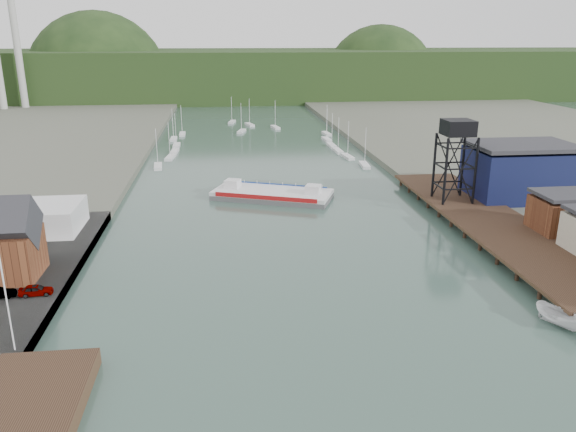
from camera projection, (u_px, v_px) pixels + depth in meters
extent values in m
plane|color=#294039|center=(338.00, 397.00, 54.35)|extent=(600.00, 600.00, 0.00)
cube|color=black|center=(24.00, 412.00, 50.83)|extent=(10.00, 18.00, 1.80)
cube|color=black|center=(491.00, 221.00, 100.47)|extent=(14.00, 70.00, 0.50)
cylinder|color=black|center=(458.00, 228.00, 100.13)|extent=(0.60, 0.60, 2.20)
cylinder|color=black|center=(521.00, 225.00, 101.47)|extent=(0.60, 0.60, 2.20)
cube|color=silver|center=(26.00, 218.00, 95.55)|extent=(18.00, 12.00, 4.50)
cylinder|color=silver|center=(6.00, 298.00, 57.80)|extent=(0.16, 0.16, 12.00)
cylinder|color=black|center=(446.00, 172.00, 107.31)|extent=(0.50, 0.50, 13.00)
cylinder|color=black|center=(476.00, 171.00, 107.98)|extent=(0.50, 0.50, 13.00)
cylinder|color=black|center=(434.00, 165.00, 112.99)|extent=(0.50, 0.50, 13.00)
cylinder|color=black|center=(463.00, 164.00, 113.66)|extent=(0.50, 0.50, 13.00)
cube|color=black|center=(458.00, 128.00, 108.05)|extent=(5.50, 5.50, 3.00)
cube|color=#0B1732|center=(520.00, 174.00, 114.67)|extent=(20.00, 14.00, 10.00)
cube|color=#2D2D33|center=(524.00, 145.00, 112.88)|extent=(20.50, 14.50, 0.80)
cube|color=#4F2716|center=(563.00, 216.00, 94.03)|extent=(9.00, 8.00, 6.00)
cube|color=silver|center=(158.00, 167.00, 149.44)|extent=(2.67, 7.65, 0.90)
cube|color=silver|center=(170.00, 158.00, 160.48)|extent=(2.81, 7.67, 0.90)
cube|color=silver|center=(175.00, 152.00, 168.93)|extent=(2.35, 7.59, 0.90)
cube|color=silver|center=(177.00, 146.00, 178.30)|extent=(2.01, 7.50, 0.90)
cube|color=silver|center=(174.00, 139.00, 189.68)|extent=(2.00, 7.50, 0.90)
cube|color=silver|center=(182.00, 134.00, 199.24)|extent=(2.16, 7.54, 0.90)
cube|color=silver|center=(365.00, 165.00, 150.99)|extent=(2.53, 7.62, 0.90)
cube|color=silver|center=(348.00, 157.00, 161.61)|extent=(2.76, 7.67, 0.90)
cube|color=silver|center=(338.00, 151.00, 169.81)|extent=(2.22, 7.56, 0.90)
cube|color=silver|center=(332.00, 146.00, 178.29)|extent=(2.18, 7.54, 0.90)
cube|color=silver|center=(327.00, 140.00, 188.83)|extent=(2.46, 7.61, 0.90)
cube|color=silver|center=(326.00, 134.00, 200.05)|extent=(2.48, 7.61, 0.90)
cube|color=silver|center=(242.00, 131.00, 205.23)|extent=(3.78, 7.76, 0.90)
cube|color=silver|center=(275.00, 127.00, 214.27)|extent=(3.31, 7.74, 0.90)
cube|color=silver|center=(250.00, 125.00, 220.79)|extent=(3.76, 7.76, 0.90)
cube|color=silver|center=(232.00, 122.00, 227.60)|extent=(3.40, 7.74, 0.90)
cylinder|color=#ADAEA8|center=(17.00, 45.00, 256.10)|extent=(3.20, 3.20, 60.00)
cube|color=black|center=(237.00, 74.00, 334.46)|extent=(500.00, 120.00, 28.00)
sphere|color=black|center=(100.00, 82.00, 326.75)|extent=(80.00, 80.00, 80.00)
sphere|color=black|center=(379.00, 82.00, 355.80)|extent=(70.00, 70.00, 70.00)
cube|color=#535356|center=(272.00, 196.00, 120.97)|extent=(26.97, 18.64, 1.00)
cube|color=silver|center=(272.00, 192.00, 120.69)|extent=(26.97, 18.64, 0.80)
cube|color=#A41214|center=(265.00, 198.00, 115.98)|extent=(20.50, 8.36, 0.90)
cube|color=navy|center=(279.00, 186.00, 125.28)|extent=(20.50, 8.36, 0.90)
cube|color=silver|center=(233.00, 184.00, 122.58)|extent=(3.91, 3.91, 2.00)
cube|color=silver|center=(313.00, 190.00, 118.08)|extent=(3.91, 3.91, 2.00)
imported|color=silver|center=(559.00, 318.00, 67.22)|extent=(4.71, 6.78, 2.46)
imported|color=#999999|center=(36.00, 290.00, 72.02)|extent=(4.30, 2.00, 1.43)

